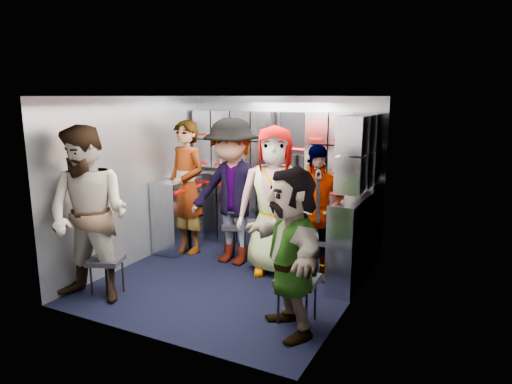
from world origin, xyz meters
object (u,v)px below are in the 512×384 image
at_px(jump_seat_near_left, 106,262).
at_px(attendant_standing, 186,187).
at_px(jump_seat_mid_left, 239,227).
at_px(jump_seat_center, 280,234).
at_px(jump_seat_near_right, 297,282).
at_px(attendant_arc_e, 291,251).
at_px(jump_seat_mid_right, 318,241).
at_px(attendant_arc_a, 89,216).
at_px(attendant_arc_b, 232,192).
at_px(attendant_arc_d, 314,213).
at_px(attendant_arc_c, 274,201).

distance_m(jump_seat_near_left, attendant_standing, 1.64).
distance_m(jump_seat_mid_left, jump_seat_center, 0.60).
distance_m(jump_seat_near_right, attendant_arc_e, 0.41).
xyz_separation_m(jump_seat_mid_right, attendant_arc_e, (0.23, -1.43, 0.36)).
distance_m(jump_seat_near_right, attendant_standing, 2.48).
xyz_separation_m(jump_seat_near_left, jump_seat_mid_left, (0.75, 1.62, 0.07)).
relative_size(jump_seat_center, attendant_arc_a, 0.26).
bearing_deg(jump_seat_center, jump_seat_mid_left, 175.26).
height_order(attendant_arc_a, attendant_arc_e, attendant_arc_a).
bearing_deg(jump_seat_mid_right, jump_seat_near_right, -79.76).
bearing_deg(jump_seat_center, attendant_arc_b, -167.76).
bearing_deg(attendant_arc_d, attendant_arc_a, -169.68).
height_order(jump_seat_near_left, attendant_standing, attendant_standing).
relative_size(jump_seat_near_left, attendant_arc_b, 0.24).
xyz_separation_m(attendant_arc_b, attendant_arc_e, (1.33, -1.29, -0.16)).
distance_m(attendant_standing, attendant_arc_e, 2.53).
xyz_separation_m(jump_seat_center, attendant_arc_a, (-1.35, -1.75, 0.49)).
distance_m(attendant_arc_b, attendant_arc_d, 1.11).
bearing_deg(attendant_arc_b, jump_seat_near_left, -114.02).
bearing_deg(attendant_arc_a, attendant_arc_e, -1.66).
height_order(jump_seat_mid_right, attendant_arc_d, attendant_arc_d).
xyz_separation_m(jump_seat_near_right, attendant_arc_a, (-2.07, -0.51, 0.52)).
relative_size(jump_seat_center, attendant_arc_e, 0.32).
distance_m(attendant_standing, attendant_arc_b, 0.78).
height_order(jump_seat_near_right, attendant_arc_a, attendant_arc_a).
relative_size(jump_seat_mid_right, attendant_arc_d, 0.29).
xyz_separation_m(jump_seat_near_left, jump_seat_center, (1.35, 1.57, 0.07)).
height_order(jump_seat_near_left, jump_seat_center, jump_seat_center).
bearing_deg(attendant_arc_e, attendant_arc_a, -125.69).
distance_m(jump_seat_near_left, attendant_arc_e, 2.12).
bearing_deg(attendant_arc_b, attendant_arc_d, 1.31).
height_order(jump_seat_near_right, attendant_standing, attendant_standing).
distance_m(jump_seat_mid_left, attendant_arc_b, 0.53).
height_order(jump_seat_center, attendant_arc_c, attendant_arc_c).
relative_size(jump_seat_near_right, attendant_arc_a, 0.25).
bearing_deg(jump_seat_mid_right, attendant_arc_a, -136.39).
relative_size(attendant_arc_b, attendant_arc_d, 1.17).
relative_size(jump_seat_center, attendant_arc_b, 0.26).
relative_size(attendant_arc_c, attendant_arc_d, 1.12).
xyz_separation_m(jump_seat_mid_right, jump_seat_near_right, (0.23, -1.25, -0.00)).
distance_m(jump_seat_near_right, attendant_arc_c, 1.38).
xyz_separation_m(jump_seat_near_left, attendant_arc_a, (0.00, -0.18, 0.56)).
relative_size(jump_seat_center, attendant_arc_d, 0.31).
relative_size(attendant_standing, attendant_arc_d, 1.14).
bearing_deg(attendant_standing, attendant_arc_b, 8.50).
relative_size(jump_seat_mid_left, attendant_arc_a, 0.29).
height_order(jump_seat_near_right, attendant_arc_e, attendant_arc_e).
distance_m(jump_seat_mid_right, attendant_arc_e, 1.49).
distance_m(jump_seat_center, attendant_arc_c, 0.49).
distance_m(jump_seat_near_left, jump_seat_center, 2.07).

